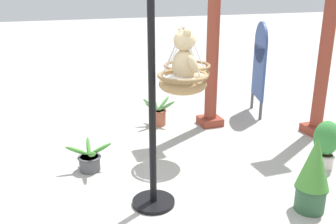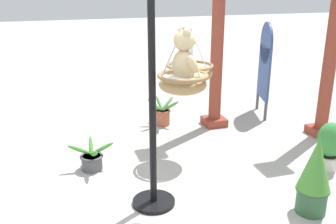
# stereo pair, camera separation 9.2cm
# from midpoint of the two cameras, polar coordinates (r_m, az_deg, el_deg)

# --- Properties ---
(ground_plane) EXTENTS (40.00, 40.00, 0.00)m
(ground_plane) POSITION_cam_midpoint_polar(r_m,az_deg,el_deg) (4.05, -1.98, -14.00)
(ground_plane) COLOR #ADAAA3
(display_pole_central) EXTENTS (0.44, 0.44, 2.52)m
(display_pole_central) POSITION_cam_midpoint_polar(r_m,az_deg,el_deg) (3.77, -2.99, -3.11)
(display_pole_central) COLOR black
(display_pole_central) RESTS_ON ground
(hanging_basket_with_teddy) EXTENTS (0.47, 0.47, 0.61)m
(hanging_basket_with_teddy) POSITION_cam_midpoint_polar(r_m,az_deg,el_deg) (3.54, 1.44, 4.41)
(hanging_basket_with_teddy) COLOR #A37F51
(teddy_bear) EXTENTS (0.34, 0.30, 0.49)m
(teddy_bear) POSITION_cam_midpoint_polar(r_m,az_deg,el_deg) (3.50, 1.84, 7.81)
(teddy_bear) COLOR #D1B789
(hanging_basket_left_high) EXTENTS (0.58, 0.58, 0.67)m
(hanging_basket_left_high) POSITION_cam_midpoint_polar(r_m,az_deg,el_deg) (4.81, 2.26, 5.90)
(hanging_basket_left_high) COLOR #A37F51
(greenhouse_pillar_left) EXTENTS (0.36, 0.36, 2.89)m
(greenhouse_pillar_left) POSITION_cam_midpoint_polar(r_m,az_deg,el_deg) (5.89, 6.20, 10.95)
(greenhouse_pillar_left) COLOR brown
(greenhouse_pillar_left) RESTS_ON ground
(greenhouse_pillar_right) EXTENTS (0.35, 0.35, 2.97)m
(greenhouse_pillar_right) POSITION_cam_midpoint_polar(r_m,az_deg,el_deg) (5.92, 22.01, 10.15)
(greenhouse_pillar_right) COLOR brown
(greenhouse_pillar_right) RESTS_ON ground
(potted_plant_fern_front) EXTENTS (0.33, 0.33, 0.80)m
(potted_plant_fern_front) POSITION_cam_midpoint_polar(r_m,az_deg,el_deg) (4.07, 20.01, -8.54)
(potted_plant_fern_front) COLOR #2D5638
(potted_plant_fern_front) RESTS_ON ground
(potted_plant_flowering_red) EXTENTS (0.55, 0.51, 0.44)m
(potted_plant_flowering_red) POSITION_cam_midpoint_polar(r_m,az_deg,el_deg) (6.13, -1.85, -0.26)
(potted_plant_flowering_red) COLOR #AD563D
(potted_plant_flowering_red) RESTS_ON ground
(potted_plant_bushy_green) EXTENTS (0.30, 0.30, 0.60)m
(potted_plant_bushy_green) POSITION_cam_midpoint_polar(r_m,az_deg,el_deg) (5.07, 21.76, -4.28)
(potted_plant_bushy_green) COLOR beige
(potted_plant_bushy_green) RESTS_ON ground
(potted_plant_broad_leaf) EXTENTS (0.53, 0.57, 0.36)m
(potted_plant_broad_leaf) POSITION_cam_midpoint_polar(r_m,az_deg,el_deg) (4.82, -12.02, -6.94)
(potted_plant_broad_leaf) COLOR #4C4C51
(potted_plant_broad_leaf) RESTS_ON ground
(display_sign_board) EXTENTS (0.66, 0.24, 1.56)m
(display_sign_board) POSITION_cam_midpoint_polar(r_m,az_deg,el_deg) (6.63, 12.96, 7.35)
(display_sign_board) COLOR #334C8C
(display_sign_board) RESTS_ON ground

